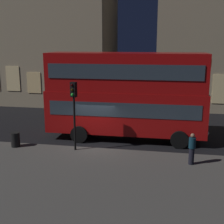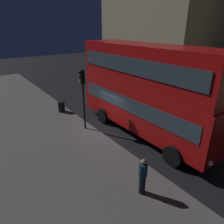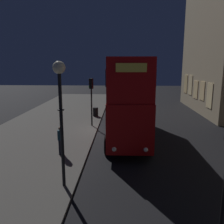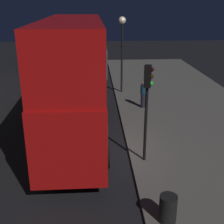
{
  "view_description": "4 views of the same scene",
  "coord_description": "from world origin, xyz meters",
  "px_view_note": "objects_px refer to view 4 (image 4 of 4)",
  "views": [
    {
      "loc": [
        4.34,
        -17.46,
        6.38
      ],
      "look_at": [
        0.91,
        1.23,
        1.9
      ],
      "focal_mm": 48.57,
      "sensor_mm": 36.0,
      "label": 1
    },
    {
      "loc": [
        10.31,
        -7.13,
        6.62
      ],
      "look_at": [
        0.67,
        -0.08,
        1.54
      ],
      "focal_mm": 32.56,
      "sensor_mm": 36.0,
      "label": 2
    },
    {
      "loc": [
        18.5,
        1.27,
        5.29
      ],
      "look_at": [
        -0.37,
        0.47,
        1.41
      ],
      "focal_mm": 37.62,
      "sensor_mm": 36.0,
      "label": 3
    },
    {
      "loc": [
        -11.77,
        0.73,
        6.37
      ],
      "look_at": [
        1.53,
        -0.05,
        1.41
      ],
      "focal_mm": 47.79,
      "sensor_mm": 36.0,
      "label": 4
    }
  ],
  "objects_px": {
    "traffic_light_far_side": "(48,49)",
    "street_lamp": "(122,37)",
    "pedestrian": "(143,94)",
    "litter_bin": "(168,209)",
    "double_decker_bus": "(74,76)",
    "traffic_light_near_kerb": "(147,94)"
  },
  "relations": [
    {
      "from": "traffic_light_far_side",
      "to": "street_lamp",
      "type": "relative_size",
      "value": 0.75
    },
    {
      "from": "traffic_light_far_side",
      "to": "street_lamp",
      "type": "height_order",
      "value": "street_lamp"
    },
    {
      "from": "street_lamp",
      "to": "pedestrian",
      "type": "relative_size",
      "value": 3.17
    },
    {
      "from": "double_decker_bus",
      "to": "street_lamp",
      "type": "relative_size",
      "value": 1.96
    },
    {
      "from": "litter_bin",
      "to": "street_lamp",
      "type": "bearing_deg",
      "value": 0.68
    },
    {
      "from": "traffic_light_far_side",
      "to": "street_lamp",
      "type": "bearing_deg",
      "value": 72.63
    },
    {
      "from": "pedestrian",
      "to": "traffic_light_far_side",
      "type": "bearing_deg",
      "value": -162.27
    },
    {
      "from": "street_lamp",
      "to": "litter_bin",
      "type": "bearing_deg",
      "value": -179.32
    },
    {
      "from": "traffic_light_near_kerb",
      "to": "traffic_light_far_side",
      "type": "height_order",
      "value": "traffic_light_near_kerb"
    },
    {
      "from": "traffic_light_near_kerb",
      "to": "pedestrian",
      "type": "xyz_separation_m",
      "value": [
        6.56,
        -0.95,
        -2.03
      ]
    },
    {
      "from": "double_decker_bus",
      "to": "traffic_light_far_side",
      "type": "relative_size",
      "value": 2.6
    },
    {
      "from": "double_decker_bus",
      "to": "pedestrian",
      "type": "bearing_deg",
      "value": -44.82
    },
    {
      "from": "double_decker_bus",
      "to": "litter_bin",
      "type": "distance_m",
      "value": 7.45
    },
    {
      "from": "traffic_light_near_kerb",
      "to": "traffic_light_far_side",
      "type": "relative_size",
      "value": 1.01
    },
    {
      "from": "pedestrian",
      "to": "litter_bin",
      "type": "bearing_deg",
      "value": -33.13
    },
    {
      "from": "traffic_light_near_kerb",
      "to": "street_lamp",
      "type": "relative_size",
      "value": 0.76
    },
    {
      "from": "traffic_light_near_kerb",
      "to": "pedestrian",
      "type": "relative_size",
      "value": 2.4
    },
    {
      "from": "traffic_light_near_kerb",
      "to": "pedestrian",
      "type": "bearing_deg",
      "value": 7.36
    },
    {
      "from": "pedestrian",
      "to": "litter_bin",
      "type": "height_order",
      "value": "pedestrian"
    },
    {
      "from": "double_decker_bus",
      "to": "litter_bin",
      "type": "bearing_deg",
      "value": -154.59
    },
    {
      "from": "double_decker_bus",
      "to": "street_lamp",
      "type": "distance_m",
      "value": 8.11
    },
    {
      "from": "litter_bin",
      "to": "pedestrian",
      "type": "bearing_deg",
      "value": -4.8
    }
  ]
}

